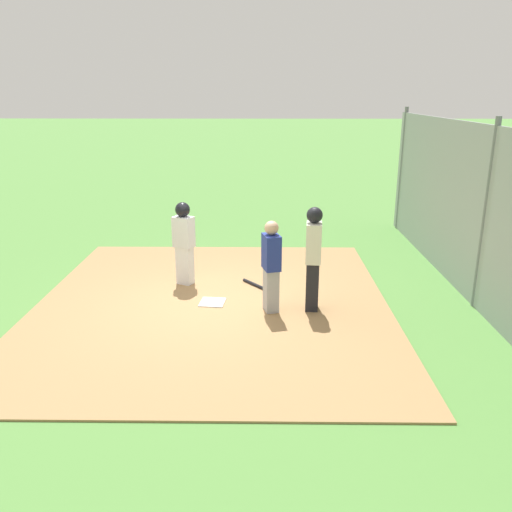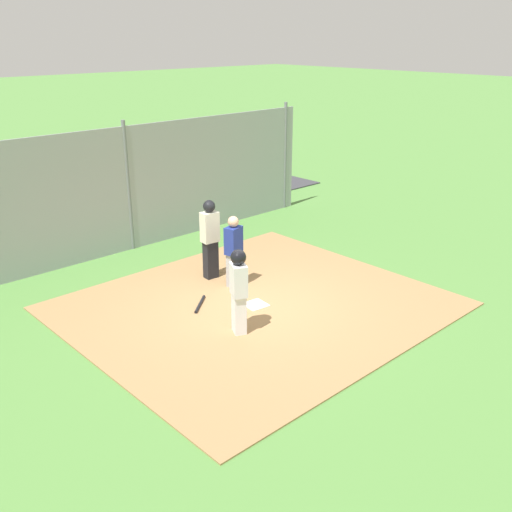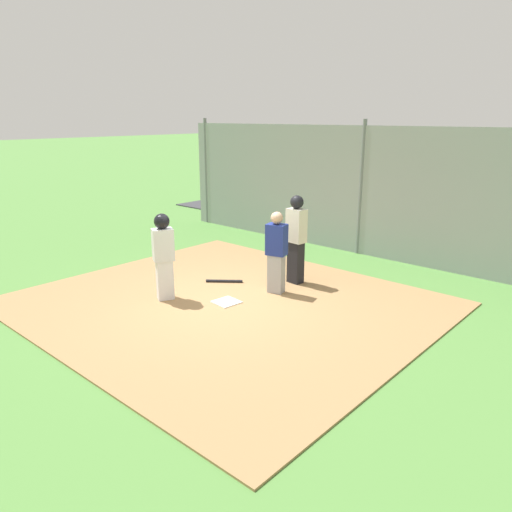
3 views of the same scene
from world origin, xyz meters
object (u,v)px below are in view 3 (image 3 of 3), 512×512
at_px(runner, 163,251).
at_px(parked_car_dark, 432,207).
at_px(baseball_bat, 224,281).
at_px(home_plate, 226,302).
at_px(catcher, 276,251).
at_px(parked_car_red, 348,201).
at_px(umpire, 296,237).

xyz_separation_m(runner, parked_car_dark, (-1.04, -9.90, -0.37)).
relative_size(runner, baseball_bat, 2.15).
bearing_deg(runner, home_plate, 58.31).
relative_size(catcher, parked_car_red, 0.39).
bearing_deg(parked_car_dark, catcher, 84.85).
height_order(catcher, baseball_bat, catcher).
xyz_separation_m(home_plate, catcher, (-0.33, -1.07, 0.84)).
xyz_separation_m(umpire, parked_car_dark, (0.23, -7.48, -0.40)).
distance_m(home_plate, baseball_bat, 1.16).
distance_m(home_plate, runner, 1.52).
height_order(parked_car_dark, parked_car_red, same).
height_order(home_plate, umpire, umpire).
height_order(runner, parked_car_dark, runner).
bearing_deg(umpire, parked_car_red, -151.44).
relative_size(umpire, baseball_bat, 2.39).
distance_m(baseball_bat, parked_car_red, 7.80).
bearing_deg(home_plate, parked_car_red, -73.17).
bearing_deg(parked_car_dark, umpire, 84.47).
height_order(runner, baseball_bat, runner).
xyz_separation_m(catcher, umpire, (0.08, -0.73, 0.14)).
xyz_separation_m(home_plate, parked_car_dark, (-0.03, -9.27, 0.57)).
xyz_separation_m(home_plate, parked_car_red, (2.53, -8.38, 0.57)).
relative_size(home_plate, parked_car_dark, 0.10).
bearing_deg(parked_car_red, runner, -80.47).
bearing_deg(catcher, parked_car_red, -173.50).
distance_m(umpire, runner, 2.74).
height_order(umpire, parked_car_dark, umpire).
bearing_deg(catcher, runner, -53.27).
bearing_deg(home_plate, runner, 32.07).
height_order(umpire, parked_car_red, umpire).
xyz_separation_m(baseball_bat, parked_car_red, (1.68, -7.60, 0.55)).
distance_m(umpire, parked_car_red, 7.16).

